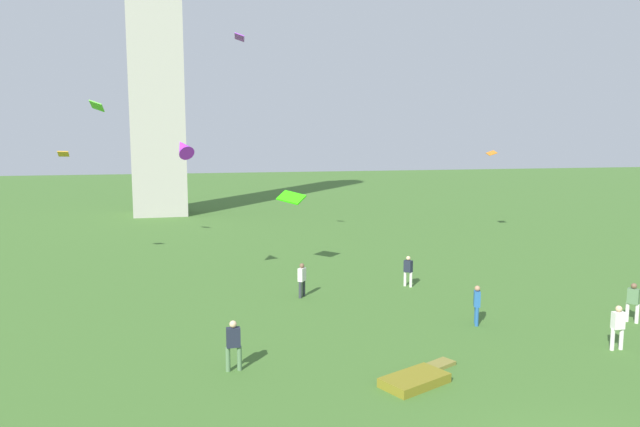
# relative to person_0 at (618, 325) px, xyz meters

# --- Properties ---
(person_0) EXTENTS (0.51, 0.27, 1.64)m
(person_0) POSITION_rel_person_0_xyz_m (0.00, 0.00, 0.00)
(person_0) COLOR silver
(person_0) RESTS_ON ground_plane
(person_1) EXTENTS (0.40, 0.49, 1.64)m
(person_1) POSITION_rel_person_0_xyz_m (-3.48, 3.82, -0.00)
(person_1) COLOR #235693
(person_1) RESTS_ON ground_plane
(person_2) EXTENTS (0.46, 0.50, 1.66)m
(person_2) POSITION_rel_person_0_xyz_m (2.93, 2.54, 0.01)
(person_2) COLOR silver
(person_2) RESTS_ON ground_plane
(person_3) EXTENTS (0.47, 0.49, 1.66)m
(person_3) POSITION_rel_person_0_xyz_m (-9.51, 9.63, 0.01)
(person_3) COLOR #2D3338
(person_3) RESTS_ON ground_plane
(person_4) EXTENTS (0.43, 0.48, 1.60)m
(person_4) POSITION_rel_person_0_xyz_m (-3.80, 10.29, -0.02)
(person_4) COLOR silver
(person_4) RESTS_ON ground_plane
(person_5) EXTENTS (0.53, 0.26, 1.70)m
(person_5) POSITION_rel_person_0_xyz_m (-13.58, 1.40, 0.04)
(person_5) COLOR #51754C
(person_5) RESTS_ON ground_plane
(kite_flying_0) EXTENTS (0.85, 1.28, 0.76)m
(kite_flying_0) POSITION_rel_person_0_xyz_m (-20.09, 24.20, 8.74)
(kite_flying_0) COLOR #57C32F
(kite_flying_1) EXTENTS (0.67, 0.87, 0.36)m
(kite_flying_1) POSITION_rel_person_0_xyz_m (-21.57, 19.92, 5.73)
(kite_flying_1) COLOR orange
(kite_flying_2) EXTENTS (0.78, 1.05, 0.42)m
(kite_flying_2) POSITION_rel_person_0_xyz_m (8.81, 24.17, 5.50)
(kite_flying_2) COLOR orange
(kite_flying_3) EXTENTS (0.69, 0.99, 0.47)m
(kite_flying_3) POSITION_rel_person_0_xyz_m (-11.03, 21.04, 12.98)
(kite_flying_3) COLOR #A237E3
(kite_flying_4) EXTENTS (1.72, 1.59, 0.73)m
(kite_flying_4) POSITION_rel_person_0_xyz_m (-8.83, 15.62, 3.28)
(kite_flying_4) COLOR #30F10C
(kite_flying_5) EXTENTS (1.18, 1.51, 1.23)m
(kite_flying_5) POSITION_rel_person_0_xyz_m (-14.82, 12.72, 6.20)
(kite_flying_5) COLOR #B326EE
(kite_bundle_0) EXTENTS (1.18, 0.96, 0.13)m
(kite_bundle_0) POSITION_rel_person_0_xyz_m (-6.85, 0.12, -0.86)
(kite_bundle_0) COLOR olive
(kite_bundle_0) RESTS_ON ground_plane
(kite_bundle_1) EXTENTS (2.39, 1.90, 0.29)m
(kite_bundle_1) POSITION_rel_person_0_xyz_m (-8.26, -1.05, -0.78)
(kite_bundle_1) COLOR olive
(kite_bundle_1) RESTS_ON ground_plane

